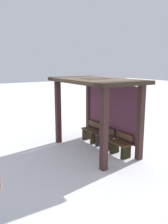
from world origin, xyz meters
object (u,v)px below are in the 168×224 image
Objects in this scene: bench_left_inside at (91,133)px; bench_center_inside at (104,139)px; bench_right_inside at (120,146)px; bus_shelter at (100,96)px.

bench_center_inside is at bearing 0.04° from bench_left_inside.
bench_center_inside is at bearing 179.96° from bench_right_inside.
bench_left_inside is 1.01× the size of bench_right_inside.
bench_right_inside is at bearing 15.08° from bus_shelter.
bus_shelter is 1.80m from bench_left_inside.
bench_center_inside is 1.00× the size of bench_right_inside.
bench_right_inside is at bearing -0.04° from bench_center_inside.
bus_shelter is 4.38× the size of bench_left_inside.
bench_center_inside is 0.86m from bench_right_inside.
bench_right_inside is at bearing -0.00° from bench_left_inside.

